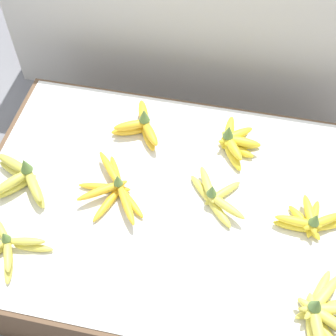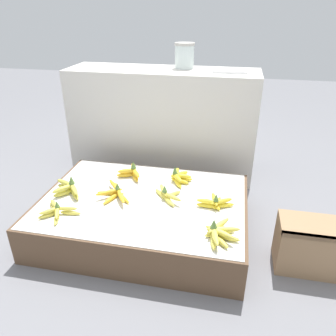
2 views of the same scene
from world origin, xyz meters
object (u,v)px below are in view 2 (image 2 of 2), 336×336
(wooden_crate, at_px, (312,246))
(banana_bunch_front_right, at_px, (219,232))
(banana_bunch_middle_left, at_px, (68,188))
(banana_bunch_back_midleft, at_px, (132,172))
(banana_bunch_front_left, at_px, (57,211))
(banana_bunch_middle_right, at_px, (215,203))
(foam_tray_white, at_px, (230,71))
(banana_bunch_middle_midleft, at_px, (115,193))
(glass_jar, at_px, (184,55))
(banana_bunch_middle_midright, at_px, (167,195))
(banana_bunch_back_midright, at_px, (179,177))

(wooden_crate, xyz_separation_m, banana_bunch_front_right, (-0.49, -0.15, 0.12))
(banana_bunch_middle_left, relative_size, banana_bunch_back_midleft, 1.08)
(banana_bunch_front_right, bearing_deg, banana_bunch_front_left, 178.88)
(banana_bunch_front_right, bearing_deg, banana_bunch_middle_right, 97.88)
(banana_bunch_middle_left, bearing_deg, foam_tray_white, 44.99)
(banana_bunch_back_midleft, bearing_deg, banana_bunch_middle_midleft, -95.20)
(banana_bunch_middle_midleft, relative_size, banana_bunch_middle_right, 1.21)
(foam_tray_white, bearing_deg, glass_jar, 166.77)
(banana_bunch_front_left, xyz_separation_m, banana_bunch_middle_midright, (0.56, 0.29, 0.00))
(banana_bunch_middle_midright, distance_m, banana_bunch_back_midright, 0.23)
(banana_bunch_back_midleft, bearing_deg, wooden_crate, -19.18)
(banana_bunch_middle_right, bearing_deg, banana_bunch_front_right, -82.12)
(banana_bunch_front_left, xyz_separation_m, banana_bunch_middle_midleft, (0.25, 0.25, 0.00))
(banana_bunch_front_right, height_order, banana_bunch_back_midright, banana_bunch_back_midright)
(banana_bunch_front_left, xyz_separation_m, glass_jar, (0.51, 1.21, 0.68))
(wooden_crate, xyz_separation_m, banana_bunch_back_midright, (-0.79, 0.39, 0.12))
(banana_bunch_front_left, xyz_separation_m, foam_tray_white, (0.86, 1.13, 0.59))
(banana_bunch_middle_midleft, bearing_deg, banana_bunch_back_midright, 37.52)
(banana_bunch_front_right, distance_m, banana_bunch_middle_left, 0.97)
(banana_bunch_front_left, bearing_deg, wooden_crate, 5.39)
(wooden_crate, relative_size, banana_bunch_front_right, 1.41)
(banana_bunch_middle_midright, bearing_deg, foam_tray_white, 70.59)
(banana_bunch_middle_right, distance_m, banana_bunch_back_midright, 0.37)
(banana_bunch_front_left, relative_size, banana_bunch_back_midleft, 1.13)
(banana_bunch_back_midleft, height_order, glass_jar, glass_jar)
(banana_bunch_back_midleft, bearing_deg, banana_bunch_middle_right, -24.12)
(wooden_crate, distance_m, banana_bunch_back_midleft, 1.19)
(banana_bunch_front_right, relative_size, glass_jar, 1.42)
(foam_tray_white, bearing_deg, banana_bunch_back_midleft, -133.88)
(banana_bunch_back_midright, bearing_deg, banana_bunch_middle_midleft, -142.48)
(wooden_crate, distance_m, banana_bunch_middle_midright, 0.85)
(banana_bunch_middle_left, height_order, foam_tray_white, foam_tray_white)
(banana_bunch_middle_midleft, distance_m, banana_bunch_middle_midright, 0.32)
(banana_bunch_middle_midleft, bearing_deg, banana_bunch_middle_midright, 6.48)
(banana_bunch_back_midleft, bearing_deg, foam_tray_white, 46.12)
(banana_bunch_middle_right, bearing_deg, glass_jar, 110.05)
(banana_bunch_middle_left, distance_m, foam_tray_white, 1.41)
(banana_bunch_front_left, bearing_deg, banana_bunch_middle_right, 16.77)
(banana_bunch_front_left, distance_m, banana_bunch_middle_midleft, 0.35)
(banana_bunch_back_midleft, relative_size, banana_bunch_back_midright, 0.93)
(glass_jar, relative_size, foam_tray_white, 0.74)
(banana_bunch_front_right, height_order, banana_bunch_middle_right, banana_bunch_front_right)
(wooden_crate, bearing_deg, banana_bunch_middle_left, 176.29)
(banana_bunch_middle_right, bearing_deg, banana_bunch_front_left, -163.23)
(banana_bunch_middle_midright, height_order, banana_bunch_back_midright, banana_bunch_back_midright)
(banana_bunch_middle_midleft, height_order, banana_bunch_middle_right, banana_bunch_middle_right)
(banana_bunch_front_left, relative_size, banana_bunch_back_midright, 1.05)
(banana_bunch_middle_right, height_order, foam_tray_white, foam_tray_white)
(banana_bunch_front_right, height_order, banana_bunch_middle_left, banana_bunch_middle_left)
(banana_bunch_front_left, distance_m, banana_bunch_middle_left, 0.23)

